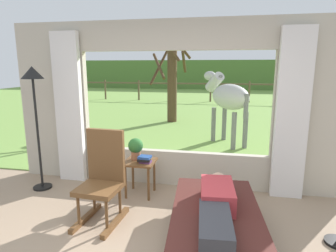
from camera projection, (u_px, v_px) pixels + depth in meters
back_wall_with_window at (174, 107)px, 4.44m from camera, size 5.20×0.12×2.55m
curtain_panel_left at (69, 109)px, 4.64m from camera, size 0.44×0.10×2.40m
curtain_panel_right at (292, 116)px, 3.99m from camera, size 0.44×0.10×2.40m
outdoor_pasture_lawn at (210, 103)px, 15.16m from camera, size 36.00×21.68×0.02m
distant_hill_ridge at (217, 75)px, 24.37m from camera, size 36.00×2.00×2.40m
recliner_sofa at (216, 229)px, 2.98m from camera, size 1.04×1.77×0.42m
reclining_person at (217, 204)px, 2.87m from camera, size 0.39×1.44×0.22m
rocking_chair at (103, 177)px, 3.51m from camera, size 0.51×0.71×1.12m
side_table at (140, 167)px, 4.21m from camera, size 0.44×0.44×0.52m
potted_plant at (136, 147)px, 4.23m from camera, size 0.22×0.22×0.32m
book_stack at (145, 159)px, 4.11m from camera, size 0.20×0.18×0.10m
floor_lamp_left at (34, 91)px, 4.22m from camera, size 0.32×0.32×1.87m
horse at (228, 97)px, 6.84m from camera, size 1.33×1.68×1.73m
pasture_tree at (172, 79)px, 9.59m from camera, size 1.36×1.45×3.15m
pasture_fence_line at (211, 88)px, 15.37m from camera, size 16.10×0.10×1.10m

